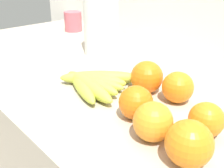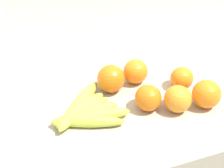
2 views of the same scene
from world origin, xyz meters
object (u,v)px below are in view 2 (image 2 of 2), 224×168
Objects in this scene: banana_bunch at (85,112)px; orange_far_right at (178,99)px; orange_front at (136,71)px; orange_back_left at (206,94)px; orange_right at (111,79)px; orange_center at (182,78)px; orange_back_right at (148,98)px.

orange_far_right is at bearing -11.74° from banana_bunch.
orange_back_left reaches higher than orange_front.
orange_front reaches higher than banana_bunch.
orange_right reaches higher than banana_bunch.
banana_bunch is 3.11× the size of orange_center.
banana_bunch is 2.81× the size of orange_far_right.
banana_bunch is 0.18m from orange_back_right.
orange_right is at bearing -169.78° from orange_front.
orange_right is (-0.20, 0.06, 0.01)m from orange_center.
orange_back_left is (0.33, -0.06, 0.02)m from banana_bunch.
orange_back_right is at bearing -6.60° from banana_bunch.
orange_back_left is 1.05× the size of orange_far_right.
orange_back_left is 0.27m from orange_right.
orange_back_right reaches higher than orange_center.
orange_front is at bearing 10.22° from orange_right.
orange_front is 0.17m from orange_far_right.
banana_bunch is at bearing 173.40° from orange_back_right.
orange_center is 0.21m from orange_right.
orange_back_left reaches higher than orange_center.
orange_back_left is (0.16, -0.04, 0.00)m from orange_back_right.
orange_back_left reaches higher than orange_back_right.
orange_back_right is 0.14m from orange_center.
orange_back_left is at bearing -75.72° from orange_center.
banana_bunch is 0.31m from orange_center.
orange_front is at bearing 130.37° from orange_back_left.
orange_back_right is at bearing -58.43° from orange_right.
orange_back_left is at bearing -10.31° from banana_bunch.
orange_back_right is 0.16m from orange_back_left.
orange_far_right is (-0.06, -0.08, 0.00)m from orange_center.
banana_bunch is 2.84× the size of orange_front.
orange_front is at bearing 148.30° from orange_center.
orange_far_right is (0.14, -0.14, -0.00)m from orange_right.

